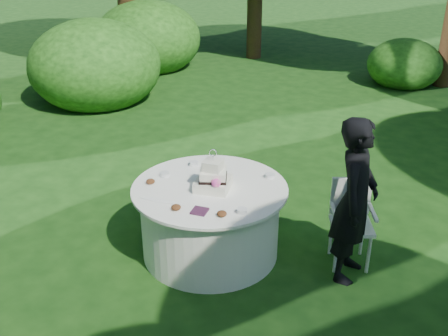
% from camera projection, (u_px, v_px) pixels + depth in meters
% --- Properties ---
extents(ground, '(80.00, 80.00, 0.00)m').
position_uv_depth(ground, '(211.00, 251.00, 5.53)').
color(ground, '#11350E').
rests_on(ground, ground).
extents(napkins, '(0.14, 0.14, 0.02)m').
position_uv_depth(napkins, '(200.00, 211.00, 4.75)').
color(napkins, '#421C38').
rests_on(napkins, table).
extents(feather_plume, '(0.48, 0.07, 0.01)m').
position_uv_depth(feather_plume, '(163.00, 201.00, 4.92)').
color(feather_plume, white).
rests_on(feather_plume, table).
extents(guest, '(0.46, 0.64, 1.63)m').
position_uv_depth(guest, '(355.00, 201.00, 4.84)').
color(guest, black).
rests_on(guest, ground).
extents(table, '(1.56, 1.56, 0.77)m').
position_uv_depth(table, '(210.00, 220.00, 5.36)').
color(table, silver).
rests_on(table, ground).
extents(cake, '(0.35, 0.35, 0.43)m').
position_uv_depth(cake, '(213.00, 178.00, 5.11)').
color(cake, beige).
rests_on(cake, table).
extents(chair, '(0.49, 0.49, 0.88)m').
position_uv_depth(chair, '(351.00, 215.00, 5.19)').
color(chair, white).
rests_on(chair, ground).
extents(votives, '(1.14, 0.90, 0.04)m').
position_uv_depth(votives, '(216.00, 180.00, 5.29)').
color(votives, silver).
rests_on(votives, table).
extents(petal_cups, '(0.98, 0.49, 0.05)m').
position_uv_depth(petal_cups, '(182.00, 200.00, 4.90)').
color(petal_cups, '#562D16').
rests_on(petal_cups, table).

